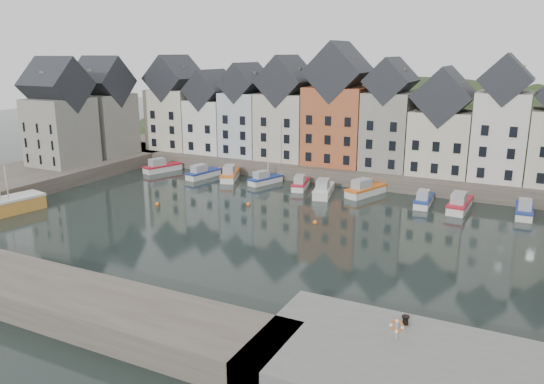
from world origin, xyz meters
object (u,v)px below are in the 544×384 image
Objects in this scene: boat_a at (161,167)px; life_ring_post at (397,326)px; mooring_bollard at (405,320)px; boat_d at (265,179)px.

boat_a is 4.98× the size of life_ring_post.
life_ring_post is at bearing -91.72° from mooring_bollard.
mooring_bollard is at bearing -18.18° from boat_a.
mooring_bollard is (46.13, -35.05, 1.60)m from boat_a.
boat_d is 46.64m from life_ring_post.
boat_d reaches higher than mooring_bollard.
mooring_bollard is (28.00, -35.25, 1.63)m from boat_d.
boat_a is 0.62× the size of boat_d.
boat_a is 11.55× the size of mooring_bollard.
boat_d is at bearing 126.85° from life_ring_post.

